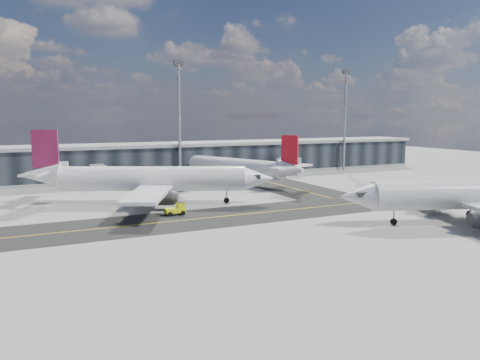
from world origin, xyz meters
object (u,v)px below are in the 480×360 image
(airliner_af, at_px, (149,179))
(baggage_tug, at_px, (177,209))
(service_van, at_px, (251,179))
(airliner_redtail, at_px, (234,167))

(airliner_af, height_order, baggage_tug, airliner_af)
(airliner_af, bearing_deg, baggage_tug, 31.53)
(baggage_tug, bearing_deg, service_van, 136.23)
(baggage_tug, xyz_separation_m, service_van, (27.69, 28.79, -0.26))
(service_van, bearing_deg, baggage_tug, -144.01)
(airliner_redtail, height_order, service_van, airliner_redtail)
(airliner_redtail, height_order, baggage_tug, airliner_redtail)
(service_van, bearing_deg, airliner_af, -160.33)
(airliner_redtail, xyz_separation_m, baggage_tug, (-23.21, -28.77, -2.87))
(airliner_af, distance_m, baggage_tug, 12.67)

